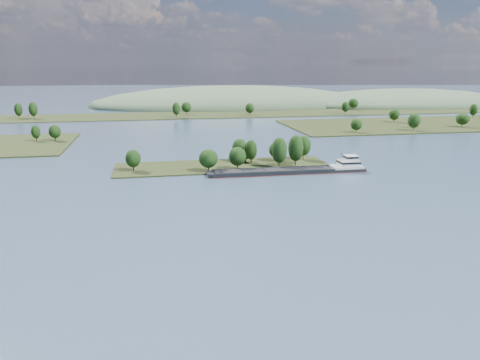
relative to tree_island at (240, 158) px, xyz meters
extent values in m
plane|color=#394C62|center=(-7.89, -58.62, -4.16)|extent=(1800.00, 1800.00, 0.00)
cube|color=#242E14|center=(-7.89, 1.38, -4.16)|extent=(100.00, 30.00, 1.20)
cylinder|color=black|center=(16.58, -8.67, -1.24)|extent=(0.50, 0.50, 4.63)
ellipsoid|color=black|center=(16.58, -8.67, 4.65)|extent=(7.06, 7.06, 11.92)
cylinder|color=black|center=(1.72, 9.98, -1.76)|extent=(0.50, 0.50, 3.60)
ellipsoid|color=black|center=(1.72, 9.98, 2.82)|extent=(7.35, 7.35, 9.26)
cylinder|color=black|center=(-2.68, -7.77, -1.89)|extent=(0.50, 0.50, 3.33)
ellipsoid|color=black|center=(-2.68, -7.77, 2.34)|extent=(7.96, 7.96, 8.57)
cylinder|color=black|center=(3.75, 4.95, -1.93)|extent=(0.50, 0.50, 3.27)
ellipsoid|color=black|center=(3.75, 4.95, 2.23)|extent=(5.87, 5.87, 8.41)
cylinder|color=black|center=(-16.05, -9.34, -1.93)|extent=(0.50, 0.50, 3.26)
ellipsoid|color=black|center=(-16.05, -9.34, 2.21)|extent=(8.53, 8.53, 8.38)
cylinder|color=black|center=(-48.85, -1.70, -2.00)|extent=(0.50, 0.50, 3.12)
ellipsoid|color=black|center=(-48.85, -1.70, 1.97)|extent=(6.78, 6.78, 8.03)
cylinder|color=black|center=(6.00, 3.03, -1.69)|extent=(0.50, 0.50, 3.75)
ellipsoid|color=black|center=(6.00, 3.03, 3.08)|extent=(5.62, 5.62, 9.64)
cylinder|color=black|center=(33.56, 7.55, -1.60)|extent=(0.50, 0.50, 3.93)
ellipsoid|color=black|center=(33.56, 7.55, 3.40)|extent=(7.33, 7.33, 10.11)
cylinder|color=black|center=(25.01, -6.67, -1.16)|extent=(0.50, 0.50, 4.81)
ellipsoid|color=black|center=(25.01, -6.67, 4.96)|extent=(7.14, 7.14, 12.37)
cylinder|color=black|center=(19.78, 6.84, -2.04)|extent=(0.50, 0.50, 3.04)
ellipsoid|color=black|center=(19.78, 6.84, 1.82)|extent=(8.07, 8.07, 7.81)
cylinder|color=black|center=(-98.34, 90.19, -1.75)|extent=(0.50, 0.50, 3.23)
ellipsoid|color=black|center=(-98.34, 90.19, 2.36)|extent=(7.24, 7.24, 8.30)
cylinder|color=black|center=(-109.38, 90.45, -1.76)|extent=(0.50, 0.50, 3.20)
ellipsoid|color=black|center=(-109.38, 90.45, 2.31)|extent=(5.41, 5.41, 8.24)
cylinder|color=black|center=(98.34, 88.24, -1.83)|extent=(0.50, 0.50, 3.06)
ellipsoid|color=black|center=(98.34, 88.24, 2.06)|extent=(7.89, 7.89, 7.87)
cylinder|color=black|center=(187.52, 98.94, -1.68)|extent=(0.50, 0.50, 3.35)
ellipsoid|color=black|center=(187.52, 98.94, 2.58)|extent=(9.79, 9.79, 8.62)
cylinder|color=black|center=(141.58, 88.32, -1.37)|extent=(0.50, 0.50, 3.98)
ellipsoid|color=black|center=(141.58, 88.32, 3.69)|extent=(8.72, 8.72, 10.23)
cylinder|color=black|center=(149.72, 101.40, -1.68)|extent=(0.50, 0.50, 3.36)
ellipsoid|color=black|center=(149.72, 101.40, 2.59)|extent=(5.39, 5.39, 8.64)
cylinder|color=black|center=(152.27, 135.36, -1.65)|extent=(0.50, 0.50, 3.42)
ellipsoid|color=black|center=(152.27, 135.36, 2.69)|extent=(8.34, 8.34, 8.78)
cylinder|color=black|center=(235.05, 150.65, -1.41)|extent=(0.50, 0.50, 3.90)
ellipsoid|color=black|center=(235.05, 150.65, 3.55)|extent=(6.65, 6.65, 10.03)
cube|color=#242E14|center=(-7.89, 221.38, -4.16)|extent=(900.00, 60.00, 1.20)
cylinder|color=black|center=(-150.89, 219.32, -1.36)|extent=(0.50, 0.50, 4.39)
ellipsoid|color=black|center=(-150.89, 219.32, 4.22)|extent=(6.53, 6.53, 11.30)
cylinder|color=black|center=(139.47, 202.73, -1.69)|extent=(0.50, 0.50, 3.75)
ellipsoid|color=black|center=(139.47, 202.73, 3.07)|extent=(7.24, 7.24, 9.63)
cylinder|color=black|center=(-7.11, 227.21, -1.71)|extent=(0.50, 0.50, 3.71)
ellipsoid|color=black|center=(-7.11, 227.21, 3.01)|extent=(9.09, 9.09, 9.53)
cylinder|color=black|center=(162.49, 236.67, -1.66)|extent=(0.50, 0.50, 3.80)
ellipsoid|color=black|center=(162.49, 236.67, 3.17)|extent=(9.97, 9.97, 9.78)
cylinder|color=black|center=(-138.10, 215.42, -1.20)|extent=(0.50, 0.50, 4.72)
ellipsoid|color=black|center=(-138.10, 215.42, 4.79)|extent=(7.26, 7.26, 12.13)
cylinder|color=black|center=(49.41, 209.98, -1.78)|extent=(0.50, 0.50, 3.57)
ellipsoid|color=black|center=(49.41, 209.98, 2.75)|extent=(8.07, 8.07, 9.17)
cylinder|color=black|center=(-17.74, 202.74, -1.39)|extent=(0.50, 0.50, 4.34)
ellipsoid|color=black|center=(-17.74, 202.74, 4.13)|extent=(6.84, 6.84, 11.16)
ellipsoid|color=#445D40|center=(252.11, 291.38, -4.16)|extent=(260.00, 140.00, 36.00)
ellipsoid|color=#445D40|center=(52.11, 321.38, -4.16)|extent=(320.00, 160.00, 44.00)
cube|color=black|center=(18.83, -16.89, -3.73)|extent=(69.59, 9.86, 1.91)
cube|color=maroon|center=(18.83, -16.89, -4.12)|extent=(69.77, 10.04, 0.22)
cube|color=black|center=(11.96, -12.52, -2.51)|extent=(53.82, 1.26, 0.69)
cube|color=black|center=(11.82, -21.03, -2.51)|extent=(53.82, 1.26, 0.69)
cube|color=black|center=(11.89, -16.78, -2.64)|extent=(52.22, 8.70, 0.26)
cube|color=black|center=(-7.21, -16.45, -2.38)|extent=(7.93, 7.25, 0.30)
cube|color=black|center=(2.34, -16.61, -2.38)|extent=(7.93, 7.25, 0.30)
cube|color=black|center=(11.89, -16.78, -2.38)|extent=(7.93, 7.25, 0.30)
cube|color=black|center=(21.44, -16.94, -2.38)|extent=(7.93, 7.25, 0.30)
cube|color=black|center=(30.99, -17.10, -2.38)|extent=(7.93, 7.25, 0.30)
cube|color=black|center=(-16.32, -16.30, -3.38)|extent=(2.74, 7.86, 1.74)
cylinder|color=black|center=(-15.45, -16.31, -2.16)|extent=(0.21, 0.21, 1.91)
cube|color=silver|center=(45.74, -17.35, -2.25)|extent=(14.03, 8.57, 1.04)
cube|color=silver|center=(46.61, -17.37, -0.51)|extent=(8.80, 7.09, 2.60)
cube|color=black|center=(46.61, -17.37, -0.17)|extent=(8.97, 7.27, 0.78)
cube|color=silver|center=(47.48, -17.38, 1.74)|extent=(5.30, 5.30, 1.91)
cube|color=black|center=(47.48, -17.38, 2.09)|extent=(5.47, 5.47, 0.69)
cube|color=silver|center=(47.48, -17.38, 2.78)|extent=(5.65, 5.65, 0.17)
cylinder|color=silver|center=(49.65, -17.42, 3.83)|extent=(0.18, 0.18, 2.26)
cylinder|color=black|center=(44.05, -14.72, 2.96)|extent=(0.44, 0.44, 1.04)
camera|label=1|loc=(-40.53, -210.88, 43.62)|focal=35.00mm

